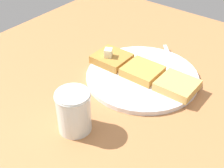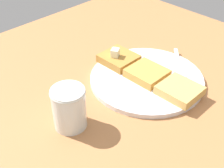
# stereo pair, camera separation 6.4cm
# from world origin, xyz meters

# --- Properties ---
(table_surface) EXTENTS (1.00, 1.00, 0.02)m
(table_surface) POSITION_xyz_m (0.00, 0.00, 0.01)
(table_surface) COLOR #A86C3F
(table_surface) RESTS_ON ground
(plate) EXTENTS (0.26, 0.26, 0.01)m
(plate) POSITION_xyz_m (-0.04, 0.09, 0.03)
(plate) COLOR silver
(plate) RESTS_ON table_surface
(toast_slice_left) EXTENTS (0.08, 0.08, 0.02)m
(toast_slice_left) POSITION_xyz_m (-0.13, 0.09, 0.04)
(toast_slice_left) COLOR #AD7833
(toast_slice_left) RESTS_ON plate
(toast_slice_middle) EXTENTS (0.08, 0.08, 0.02)m
(toast_slice_middle) POSITION_xyz_m (-0.04, 0.09, 0.04)
(toast_slice_middle) COLOR gold
(toast_slice_middle) RESTS_ON plate
(toast_slice_right) EXTENTS (0.08, 0.08, 0.02)m
(toast_slice_right) POSITION_xyz_m (0.05, 0.09, 0.04)
(toast_slice_right) COLOR tan
(toast_slice_right) RESTS_ON plate
(butter_pat_primary) EXTENTS (0.03, 0.03, 0.02)m
(butter_pat_primary) POSITION_xyz_m (-0.13, 0.08, 0.06)
(butter_pat_primary) COLOR #F5F0C2
(butter_pat_primary) RESTS_ON toast_slice_left
(fork) EXTENTS (0.12, 0.13, 0.00)m
(fork) POSITION_xyz_m (-0.01, 0.17, 0.04)
(fork) COLOR silver
(fork) RESTS_ON plate
(syrup_jar) EXTENTS (0.07, 0.07, 0.09)m
(syrup_jar) POSITION_xyz_m (-0.05, -0.13, 0.07)
(syrup_jar) COLOR #441A0E
(syrup_jar) RESTS_ON table_surface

